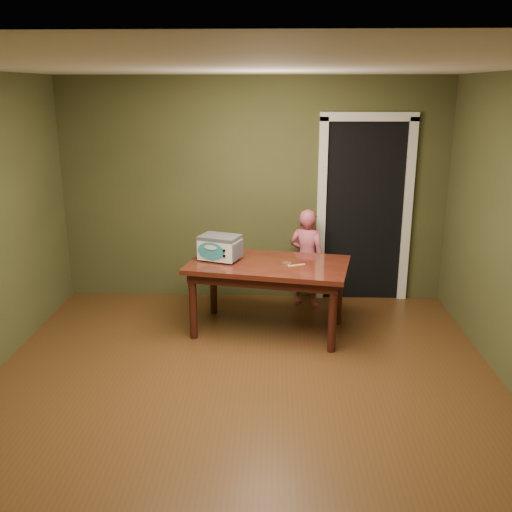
# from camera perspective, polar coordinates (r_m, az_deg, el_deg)

# --- Properties ---
(floor) EXTENTS (5.00, 5.00, 0.00)m
(floor) POSITION_cam_1_polar(r_m,az_deg,el_deg) (4.78, -1.46, -14.46)
(floor) COLOR #4F2E16
(floor) RESTS_ON ground
(room_shell) EXTENTS (4.52, 5.02, 2.61)m
(room_shell) POSITION_cam_1_polar(r_m,az_deg,el_deg) (4.17, -1.63, 6.12)
(room_shell) COLOR #474926
(room_shell) RESTS_ON ground
(doorway) EXTENTS (1.10, 0.66, 2.25)m
(doorway) POSITION_cam_1_polar(r_m,az_deg,el_deg) (7.09, 10.39, 4.80)
(doorway) COLOR black
(doorway) RESTS_ON ground
(dining_table) EXTENTS (1.74, 1.19, 0.75)m
(dining_table) POSITION_cam_1_polar(r_m,az_deg,el_deg) (5.83, 1.24, -1.59)
(dining_table) COLOR #3C100D
(dining_table) RESTS_ON floor
(toy_oven) EXTENTS (0.48, 0.40, 0.26)m
(toy_oven) POSITION_cam_1_polar(r_m,az_deg,el_deg) (5.86, -3.65, 0.93)
(toy_oven) COLOR #4C4F54
(toy_oven) RESTS_ON dining_table
(baking_pan) EXTENTS (0.10, 0.10, 0.02)m
(baking_pan) POSITION_cam_1_polar(r_m,az_deg,el_deg) (5.73, 3.07, -0.75)
(baking_pan) COLOR silver
(baking_pan) RESTS_ON dining_table
(spatula) EXTENTS (0.18, 0.09, 0.01)m
(spatula) POSITION_cam_1_polar(r_m,az_deg,el_deg) (5.71, 4.09, -0.92)
(spatula) COLOR #DBAD5F
(spatula) RESTS_ON dining_table
(child) EXTENTS (0.50, 0.42, 1.15)m
(child) POSITION_cam_1_polar(r_m,az_deg,el_deg) (6.57, 5.09, -0.22)
(child) COLOR #C45065
(child) RESTS_ON floor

